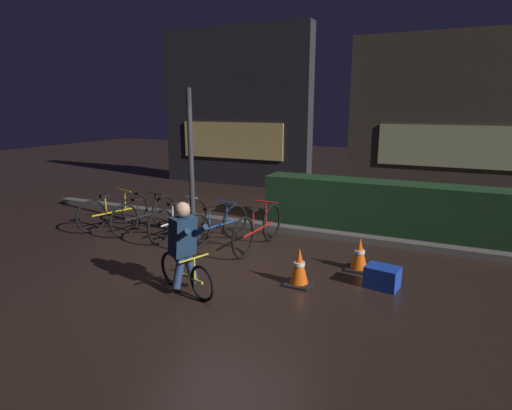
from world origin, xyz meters
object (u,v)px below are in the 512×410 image
at_px(blue_crate, 382,277).
at_px(parked_bike_left_mid, 145,215).
at_px(traffic_cone_far, 359,255).
at_px(parked_bike_center_left, 179,220).
at_px(cyclist, 185,247).
at_px(traffic_cone_near, 299,267).
at_px(parked_bike_leftmost, 114,211).
at_px(parked_bike_center_right, 216,225).
at_px(parked_bike_right_mid, 258,229).
at_px(street_post, 191,165).

bearing_deg(blue_crate, parked_bike_left_mid, 170.96).
bearing_deg(traffic_cone_far, parked_bike_center_left, 176.60).
bearing_deg(parked_bike_left_mid, traffic_cone_far, -80.04).
height_order(parked_bike_left_mid, cyclist, cyclist).
relative_size(traffic_cone_near, cyclist, 0.43).
height_order(parked_bike_leftmost, parked_bike_center_right, parked_bike_leftmost).
bearing_deg(traffic_cone_far, traffic_cone_near, -125.24).
height_order(parked_bike_leftmost, cyclist, cyclist).
bearing_deg(cyclist, parked_bike_right_mid, 106.49).
distance_m(parked_bike_right_mid, blue_crate, 2.36).
relative_size(parked_bike_left_mid, parked_bike_right_mid, 0.91).
distance_m(parked_bike_center_right, cyclist, 2.11).
xyz_separation_m(parked_bike_left_mid, cyclist, (2.34, -2.00, 0.29)).
distance_m(parked_bike_leftmost, parked_bike_right_mid, 3.24).
distance_m(parked_bike_center_left, cyclist, 2.50).
distance_m(parked_bike_left_mid, cyclist, 3.10).
xyz_separation_m(parked_bike_center_left, parked_bike_right_mid, (1.64, 0.03, 0.02)).
height_order(blue_crate, cyclist, cyclist).
distance_m(parked_bike_leftmost, traffic_cone_far, 5.05).
height_order(traffic_cone_far, blue_crate, traffic_cone_far).
bearing_deg(parked_bike_center_right, cyclist, -144.25).
bearing_deg(traffic_cone_far, cyclist, -137.70).
relative_size(parked_bike_left_mid, parked_bike_center_right, 1.03).
bearing_deg(parked_bike_leftmost, parked_bike_right_mid, -72.53).
height_order(parked_bike_right_mid, traffic_cone_near, parked_bike_right_mid).
bearing_deg(parked_bike_right_mid, parked_bike_left_mid, 93.69).
height_order(parked_bike_center_right, traffic_cone_far, parked_bike_center_right).
distance_m(street_post, traffic_cone_far, 3.47).
relative_size(parked_bike_center_left, parked_bike_center_right, 1.05).
distance_m(street_post, parked_bike_center_right, 1.24).
height_order(parked_bike_leftmost, traffic_cone_near, parked_bike_leftmost).
relative_size(traffic_cone_far, blue_crate, 1.15).
xyz_separation_m(traffic_cone_far, cyclist, (-1.94, -1.77, 0.39)).
relative_size(parked_bike_center_left, traffic_cone_near, 2.99).
distance_m(parked_bike_leftmost, parked_bike_center_left, 1.60).
height_order(parked_bike_left_mid, parked_bike_center_left, parked_bike_center_left).
xyz_separation_m(street_post, parked_bike_center_left, (-0.19, -0.18, -1.04)).
relative_size(parked_bike_left_mid, blue_crate, 3.60).
distance_m(parked_bike_left_mid, traffic_cone_far, 4.29).
height_order(parked_bike_center_left, parked_bike_right_mid, parked_bike_right_mid).
relative_size(blue_crate, cyclist, 0.35).
xyz_separation_m(traffic_cone_near, blue_crate, (1.07, 0.40, -0.11)).
height_order(parked_bike_center_right, blue_crate, parked_bike_center_right).
height_order(street_post, parked_bike_right_mid, street_post).
xyz_separation_m(street_post, parked_bike_right_mid, (1.45, -0.15, -1.02)).
relative_size(traffic_cone_near, blue_crate, 1.23).
bearing_deg(parked_bike_leftmost, street_post, -66.99).
bearing_deg(parked_bike_right_mid, traffic_cone_near, -131.04).
relative_size(parked_bike_center_right, parked_bike_right_mid, 0.88).
xyz_separation_m(blue_crate, cyclist, (-2.37, -1.25, 0.48)).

